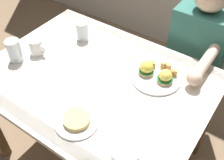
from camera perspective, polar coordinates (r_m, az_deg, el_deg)
name	(u,v)px	position (r m, az deg, el deg)	size (l,w,h in m)	color
ground_plane	(100,151)	(2.02, -2.53, -14.76)	(6.00, 6.00, 0.00)	#7F664C
dining_table	(97,91)	(1.52, -3.27, -2.35)	(1.20, 0.90, 0.74)	silver
eggs_benedict_plate	(156,74)	(1.44, 9.25, 1.16)	(0.27, 0.27, 0.09)	white
fruit_bowl	(125,153)	(1.12, 2.79, -15.12)	(0.12, 0.12, 0.05)	white
coffee_mug	(36,46)	(1.62, -15.67, 6.86)	(0.11, 0.08, 0.09)	white
fork	(96,58)	(1.56, -3.35, 4.60)	(0.06, 0.15, 0.00)	silver
water_glass_near	(15,52)	(1.60, -19.86, 5.60)	(0.08, 0.08, 0.13)	silver
water_glass_far	(82,32)	(1.69, -6.28, 10.00)	(0.07, 0.07, 0.12)	silver
side_plate	(77,121)	(1.24, -7.47, -8.55)	(0.20, 0.20, 0.04)	white
diner_person	(195,55)	(1.80, 17.13, 5.10)	(0.34, 0.54, 1.14)	#33333D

